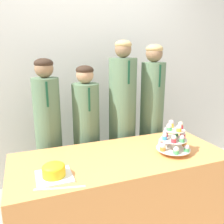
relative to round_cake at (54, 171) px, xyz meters
The scene contains 9 objects.
wall_back 1.49m from the round_cake, 66.12° to the left, with size 9.00×0.06×2.70m.
table 0.70m from the round_cake, 14.91° to the left, with size 1.74×0.73×0.71m.
round_cake is the anchor object (origin of this frame).
cake_knife 0.15m from the round_cake, 105.34° to the right, with size 0.31×0.09×0.01m.
cupcake_stand 0.97m from the round_cake, ahead, with size 0.28×0.28×0.27m.
student_0 0.72m from the round_cake, 86.26° to the left, with size 0.24×0.25×1.47m.
student_1 0.84m from the round_cake, 59.93° to the left, with size 0.26×0.27×1.41m.
student_2 1.08m from the round_cake, 41.71° to the left, with size 0.28×0.29×1.64m.
student_3 1.37m from the round_cake, 31.86° to the left, with size 0.26×0.26×1.60m.
Camera 1 is at (-0.70, -1.26, 1.54)m, focal length 38.00 mm.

